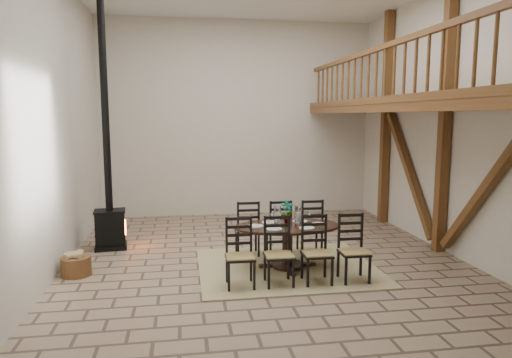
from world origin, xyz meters
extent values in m
plane|color=#8A755C|center=(0.00, 0.00, 0.00)|extent=(8.00, 8.00, 0.00)
cube|color=beige|center=(0.00, 4.00, 2.50)|extent=(7.00, 0.02, 5.00)
cube|color=beige|center=(0.00, -4.00, 2.50)|extent=(7.00, 0.02, 5.00)
cube|color=beige|center=(-3.50, 0.00, 2.50)|extent=(0.02, 8.00, 5.00)
cube|color=beige|center=(3.50, 0.00, 2.50)|extent=(0.02, 8.00, 5.00)
cube|color=brown|center=(3.38, 0.00, 2.50)|extent=(0.18, 0.18, 5.00)
cube|color=brown|center=(3.38, 2.50, 2.50)|extent=(0.18, 0.18, 5.00)
cube|color=brown|center=(3.38, -1.25, 1.40)|extent=(0.14, 2.16, 2.54)
cube|color=brown|center=(3.38, 1.25, 1.40)|extent=(0.14, 2.16, 2.54)
cube|color=brown|center=(3.38, 0.00, 2.80)|extent=(0.20, 7.80, 0.20)
cube|color=brown|center=(2.70, 0.00, 2.85)|extent=(1.60, 7.80, 0.12)
cube|color=brown|center=(2.00, 0.00, 2.75)|extent=(0.18, 7.80, 0.22)
cube|color=brown|center=(2.00, 0.00, 3.75)|extent=(0.09, 7.60, 0.09)
cube|color=brown|center=(2.00, 0.00, 3.33)|extent=(0.06, 7.60, 0.86)
cube|color=tan|center=(0.29, -0.49, 0.01)|extent=(3.00, 2.50, 0.02)
ellipsoid|color=black|center=(0.29, -0.49, 0.72)|extent=(1.83, 1.13, 0.04)
cylinder|color=black|center=(0.29, -0.49, 0.35)|extent=(0.18, 0.18, 0.66)
cylinder|color=black|center=(0.29, -0.49, 0.05)|extent=(0.55, 0.55, 0.06)
cube|color=#A6884C|center=(-0.62, -1.26, 0.48)|extent=(0.44, 0.43, 0.04)
cube|color=black|center=(-0.62, -1.26, 0.23)|extent=(0.43, 0.43, 0.46)
cube|color=black|center=(-0.61, -1.07, 0.75)|extent=(0.38, 0.05, 0.59)
cube|color=#A6884C|center=(-0.02, -1.27, 0.48)|extent=(0.44, 0.43, 0.04)
cube|color=black|center=(-0.02, -1.27, 0.23)|extent=(0.43, 0.43, 0.46)
cube|color=black|center=(-0.02, -1.08, 0.75)|extent=(0.38, 0.05, 0.59)
cube|color=#A6884C|center=(0.57, -1.29, 0.48)|extent=(0.44, 0.43, 0.04)
cube|color=black|center=(0.57, -1.29, 0.23)|extent=(0.43, 0.43, 0.46)
cube|color=black|center=(0.58, -1.10, 0.75)|extent=(0.38, 0.05, 0.59)
cube|color=#A6884C|center=(1.17, -1.30, 0.48)|extent=(0.44, 0.43, 0.04)
cube|color=black|center=(1.17, -1.30, 0.23)|extent=(0.43, 0.43, 0.46)
cube|color=black|center=(1.17, -1.11, 0.75)|extent=(0.38, 0.05, 0.59)
cube|color=#A6884C|center=(-0.28, 0.32, 0.48)|extent=(0.44, 0.43, 0.04)
cube|color=black|center=(-0.28, 0.32, 0.23)|extent=(0.43, 0.43, 0.46)
cube|color=black|center=(-0.29, 0.13, 0.75)|extent=(0.38, 0.05, 0.59)
cube|color=#A6884C|center=(0.31, 0.31, 0.48)|extent=(0.44, 0.43, 0.04)
cube|color=black|center=(0.31, 0.31, 0.23)|extent=(0.43, 0.43, 0.46)
cube|color=black|center=(0.31, 0.12, 0.75)|extent=(0.38, 0.05, 0.59)
cube|color=#A6884C|center=(0.90, 0.29, 0.48)|extent=(0.44, 0.43, 0.04)
cube|color=black|center=(0.90, 0.29, 0.23)|extent=(0.43, 0.43, 0.46)
cube|color=black|center=(0.90, 0.10, 0.75)|extent=(0.38, 0.05, 0.59)
cube|color=silver|center=(0.29, -0.49, 0.75)|extent=(1.40, 0.72, 0.01)
cube|color=white|center=(0.29, -0.49, 0.83)|extent=(0.90, 0.32, 0.18)
cylinder|color=white|center=(0.11, -0.48, 0.91)|extent=(0.12, 0.12, 0.34)
cylinder|color=white|center=(0.47, -0.49, 0.91)|extent=(0.12, 0.12, 0.34)
cylinder|color=white|center=(0.11, -0.48, 0.82)|extent=(0.06, 0.06, 0.16)
cylinder|color=white|center=(0.47, -0.49, 0.82)|extent=(0.06, 0.06, 0.16)
imported|color=#4C723F|center=(0.29, -0.44, 0.95)|extent=(0.22, 0.15, 0.42)
cube|color=black|center=(-2.86, 1.17, 0.05)|extent=(0.64, 0.52, 0.09)
cube|color=black|center=(-2.86, 1.17, 0.41)|extent=(0.59, 0.47, 0.64)
cube|color=#FF590C|center=(-2.58, 1.20, 0.41)|extent=(0.05, 0.26, 0.26)
cube|color=black|center=(-2.86, 1.17, 0.75)|extent=(0.63, 0.51, 0.04)
cylinder|color=black|center=(-2.86, 1.17, 2.88)|extent=(0.14, 0.14, 4.23)
cylinder|color=brown|center=(-3.19, -0.31, 0.16)|extent=(0.48, 0.48, 0.31)
cube|color=tan|center=(-3.19, -0.31, 0.35)|extent=(0.26, 0.26, 0.09)
cube|color=tan|center=(-3.25, -0.15, 0.11)|extent=(0.41, 0.42, 0.23)
camera|label=1|loc=(-1.44, -7.84, 2.58)|focal=32.00mm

